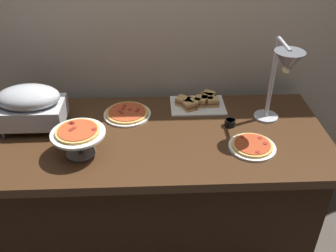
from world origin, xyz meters
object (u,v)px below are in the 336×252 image
Objects in this scene: pizza_plate_center at (252,146)px; sauce_cup_near at (230,122)px; chafing_dish at (30,105)px; pizza_plate_front at (127,113)px; sandwich_platter at (198,102)px; pizza_plate_raised_stand at (78,135)px; heat_lamp at (284,68)px.

sauce_cup_near is at bearing 109.95° from pizza_plate_center.
chafing_dish is 1.21m from pizza_plate_center.
sandwich_platter is at bearing 11.75° from pizza_plate_front.
sandwich_platter is at bearing 123.58° from sauce_cup_near.
pizza_plate_raised_stand is (-0.22, -0.36, 0.10)m from pizza_plate_front.
pizza_plate_front is 0.44m from sandwich_platter.
pizza_plate_front is at bearing 151.93° from pizza_plate_center.
heat_lamp reaches higher than pizza_plate_raised_stand.
sandwich_platter is at bearing 117.40° from pizza_plate_center.
pizza_plate_center is (0.66, -0.35, -0.00)m from pizza_plate_front.
pizza_plate_raised_stand reaches higher than sauce_cup_near.
heat_lamp is 1.77× the size of pizza_plate_front.
pizza_plate_center is 0.91× the size of pizza_plate_raised_stand.
chafing_dish is 0.39m from pizza_plate_raised_stand.
sauce_cup_near reaches higher than pizza_plate_center.
sauce_cup_near is at bearing -13.35° from pizza_plate_front.
heat_lamp is at bearing -37.88° from sandwich_platter.
sauce_cup_near is at bearing -56.42° from sandwich_platter.
chafing_dish is at bearing -168.35° from pizza_plate_front.
chafing_dish reaches higher than sandwich_platter.
pizza_plate_raised_stand is 0.82× the size of sandwich_platter.
chafing_dish is at bearing 139.03° from pizza_plate_raised_stand.
heat_lamp is 0.60m from sandwich_platter.
chafing_dish is at bearing 175.70° from heat_lamp.
sandwich_platter is at bearing 142.12° from heat_lamp.
heat_lamp is 1.82× the size of pizza_plate_raised_stand.
chafing_dish reaches higher than pizza_plate_raised_stand.
pizza_plate_raised_stand is (-0.88, -0.01, 0.10)m from pizza_plate_center.
pizza_plate_raised_stand is at bearing -40.97° from chafing_dish.
sandwich_platter is (-0.38, 0.30, -0.36)m from heat_lamp.
pizza_plate_front is (-0.81, 0.21, -0.37)m from heat_lamp.
pizza_plate_raised_stand reaches higher than pizza_plate_center.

